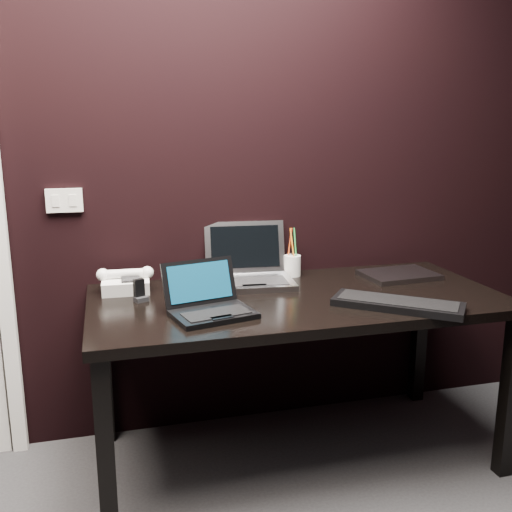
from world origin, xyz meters
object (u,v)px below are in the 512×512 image
object	(u,v)px
desk	(297,313)
ext_keyboard	(398,304)
desk_phone	(126,282)
silver_laptop	(249,272)
closed_laptop	(399,275)
pen_cup	(292,265)
netbook	(209,304)
mobile_phone	(140,293)

from	to	relation	value
desk	ext_keyboard	distance (m)	0.42
ext_keyboard	desk_phone	distance (m)	1.13
desk	desk_phone	size ratio (longest dim) A/B	7.10
ext_keyboard	desk_phone	bearing A→B (deg)	153.82
silver_laptop	desk	bearing A→B (deg)	-58.95
silver_laptop	ext_keyboard	world-z (taller)	silver_laptop
closed_laptop	pen_cup	bearing A→B (deg)	161.96
netbook	silver_laptop	world-z (taller)	silver_laptop
closed_laptop	mobile_phone	world-z (taller)	mobile_phone
mobile_phone	ext_keyboard	bearing A→B (deg)	-19.83
desk	mobile_phone	size ratio (longest dim) A/B	18.89
netbook	desk_phone	distance (m)	0.48
desk_phone	pen_cup	bearing A→B (deg)	5.05
desk	ext_keyboard	xyz separation A→B (m)	(0.32, -0.25, 0.09)
netbook	closed_laptop	xyz separation A→B (m)	(0.95, 0.30, -0.03)
desk	mobile_phone	distance (m)	0.66
silver_laptop	desk_phone	xyz separation A→B (m)	(-0.54, 0.00, -0.01)
closed_laptop	pen_cup	xyz separation A→B (m)	(-0.47, 0.15, 0.04)
silver_laptop	closed_laptop	world-z (taller)	silver_laptop
netbook	closed_laptop	distance (m)	1.00
netbook	ext_keyboard	distance (m)	0.73
closed_laptop	desk	bearing A→B (deg)	-163.96
desk_phone	mobile_phone	xyz separation A→B (m)	(0.05, -0.15, -0.01)
mobile_phone	silver_laptop	bearing A→B (deg)	16.77
silver_laptop	desk_phone	bearing A→B (deg)	179.85
desk	silver_laptop	xyz separation A→B (m)	(-0.15, 0.24, 0.13)
desk_phone	mobile_phone	bearing A→B (deg)	-71.96
desk	pen_cup	size ratio (longest dim) A/B	7.44
desk_phone	pen_cup	distance (m)	0.77
mobile_phone	pen_cup	distance (m)	0.75
desk_phone	pen_cup	size ratio (longest dim) A/B	1.05
desk_phone	pen_cup	xyz separation A→B (m)	(0.77, 0.07, 0.01)
desk	mobile_phone	world-z (taller)	mobile_phone
netbook	desk_phone	size ratio (longest dim) A/B	1.44
desk	netbook	size ratio (longest dim) A/B	4.94
netbook	silver_laptop	xyz separation A→B (m)	(0.25, 0.38, 0.01)
desk_phone	mobile_phone	size ratio (longest dim) A/B	2.66
desk_phone	ext_keyboard	bearing A→B (deg)	-26.18
mobile_phone	pen_cup	size ratio (longest dim) A/B	0.39
silver_laptop	ext_keyboard	distance (m)	0.68
desk	closed_laptop	distance (m)	0.58
ext_keyboard	pen_cup	bearing A→B (deg)	113.19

